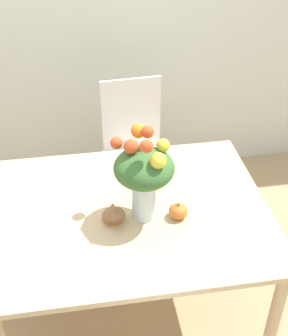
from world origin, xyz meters
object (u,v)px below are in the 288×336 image
flower_vase (144,174)px  pumpkin (178,211)px  turkey_figurine (113,213)px  dining_chair_near_window (135,151)px

flower_vase → pumpkin: (0.16, -0.04, -0.21)m
flower_vase → turkey_figurine: (-0.15, -0.01, -0.20)m
pumpkin → turkey_figurine: turkey_figurine is taller
pumpkin → turkey_figurine: size_ratio=0.60×
flower_vase → turkey_figurine: size_ratio=3.10×
flower_vase → pumpkin: flower_vase is taller
flower_vase → dining_chair_near_window: flower_vase is taller
flower_vase → dining_chair_near_window: size_ratio=0.47×
dining_chair_near_window → turkey_figurine: bearing=-107.7°
turkey_figurine → dining_chair_near_window: (0.24, 0.97, -0.33)m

